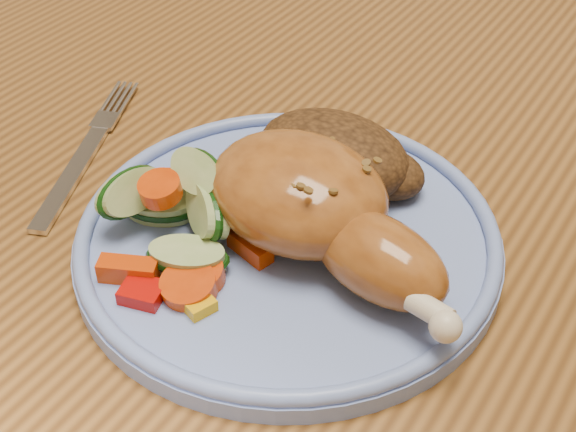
{
  "coord_description": "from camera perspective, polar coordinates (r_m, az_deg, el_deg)",
  "views": [
    {
      "loc": [
        0.19,
        -0.42,
        1.09
      ],
      "look_at": [
        -0.01,
        -0.1,
        0.78
      ],
      "focal_mm": 50.0,
      "sensor_mm": 36.0,
      "label": 1
    }
  ],
  "objects": [
    {
      "name": "dining_table",
      "position": [
        0.62,
        5.97,
        -3.16
      ],
      "size": [
        0.9,
        1.4,
        0.75
      ],
      "color": "brown",
      "rests_on": "ground"
    },
    {
      "name": "chair_far",
      "position": [
        1.22,
        19.51,
        8.23
      ],
      "size": [
        0.42,
        0.42,
        0.91
      ],
      "color": "#4C2D16",
      "rests_on": "ground"
    },
    {
      "name": "plate",
      "position": [
        0.5,
        0.0,
        -1.82
      ],
      "size": [
        0.27,
        0.27,
        0.01
      ],
      "primitive_type": "cylinder",
      "color": "#6A82C9",
      "rests_on": "dining_table"
    },
    {
      "name": "plate_rim",
      "position": [
        0.5,
        0.0,
        -0.88
      ],
      "size": [
        0.26,
        0.26,
        0.01
      ],
      "primitive_type": "torus",
      "color": "#6A82C9",
      "rests_on": "plate"
    },
    {
      "name": "chicken_leg",
      "position": [
        0.47,
        2.05,
        0.6
      ],
      "size": [
        0.19,
        0.1,
        0.06
      ],
      "color": "#9B5820",
      "rests_on": "plate"
    },
    {
      "name": "rice_pilaf",
      "position": [
        0.54,
        3.47,
        4.23
      ],
      "size": [
        0.12,
        0.08,
        0.05
      ],
      "color": "#462911",
      "rests_on": "plate"
    },
    {
      "name": "vegetable_pile",
      "position": [
        0.49,
        -7.9,
        -0.2
      ],
      "size": [
        0.12,
        0.12,
        0.06
      ],
      "color": "#A50A05",
      "rests_on": "plate"
    },
    {
      "name": "fork",
      "position": [
        0.6,
        -14.29,
        4.24
      ],
      "size": [
        0.08,
        0.16,
        0.0
      ],
      "color": "silver",
      "rests_on": "dining_table"
    }
  ]
}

